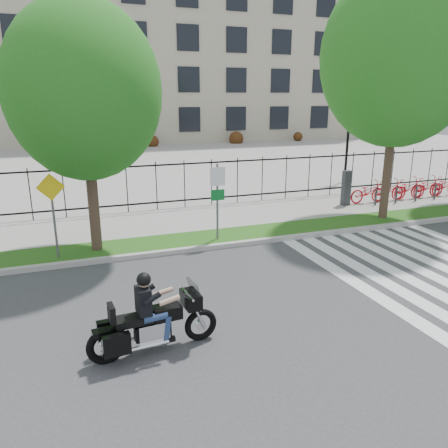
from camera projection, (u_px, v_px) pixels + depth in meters
name	position (u px, v px, depth m)	size (l,w,h in m)	color
ground	(286.00, 301.00, 10.41)	(120.00, 120.00, 0.00)	#37373A
curb	(227.00, 245.00, 14.09)	(60.00, 0.20, 0.15)	#A29F99
grass_verge	(218.00, 238.00, 14.85)	(60.00, 1.50, 0.15)	#234F13
sidewalk	(197.00, 219.00, 17.11)	(60.00, 3.50, 0.15)	gray
plaza	(130.00, 161.00, 32.94)	(80.00, 34.00, 0.10)	gray
crosswalk_stripes	(443.00, 274.00, 12.00)	(5.70, 8.00, 0.01)	silver
iron_fence	(185.00, 184.00, 18.38)	(30.00, 0.06, 2.00)	black
office_building	(98.00, 47.00, 48.12)	(60.00, 21.90, 20.15)	#A49D84
lamp_post_right	(349.00, 125.00, 23.62)	(1.06, 0.70, 4.25)	black
street_tree_1	(84.00, 91.00, 12.22)	(4.37, 4.37, 7.21)	#38281E
street_tree_2	(399.00, 57.00, 15.43)	(5.55, 5.55, 9.10)	#38281E
bike_share_station	(426.00, 187.00, 20.37)	(8.91, 0.87, 1.50)	#2D2D33
sign_pole_regulatory	(218.00, 192.00, 14.01)	(0.50, 0.09, 2.50)	#59595B
sign_pole_warning	(52.00, 205.00, 12.38)	(0.78, 0.09, 2.49)	#59595B
motorcycle_rider	(153.00, 320.00, 8.19)	(2.55, 0.80, 1.97)	black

